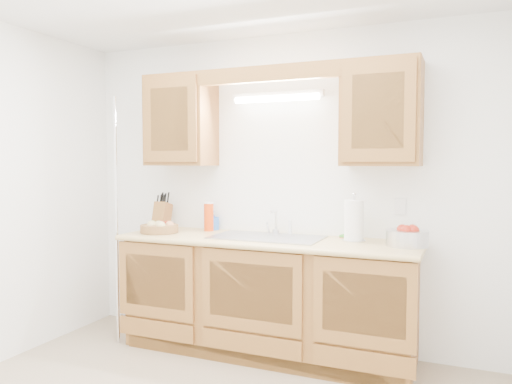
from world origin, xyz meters
The scene contains 17 objects.
room centered at (0.00, 0.00, 1.25)m, with size 3.52×3.50×2.50m.
base_cabinets centered at (0.00, 1.20, 0.44)m, with size 2.20×0.60×0.86m, color brown.
countertop centered at (0.00, 1.19, 0.88)m, with size 2.30×0.63×0.04m, color tan.
upper_cabinet_left centered at (-0.83, 1.33, 1.83)m, with size 0.55×0.33×0.75m, color brown.
upper_cabinet_right centered at (0.83, 1.33, 1.83)m, with size 0.55×0.33×0.75m, color brown.
valance centered at (0.00, 1.19, 2.14)m, with size 2.20×0.05×0.12m, color brown.
fluorescent_fixture centered at (0.00, 1.42, 2.00)m, with size 0.76×0.08×0.08m.
sink centered at (0.00, 1.21, 0.83)m, with size 0.84×0.46×0.36m.
wire_shelf_pole centered at (-1.20, 0.94, 1.00)m, with size 0.03×0.03×2.00m, color silver.
outlet_plate centered at (0.95, 1.49, 1.15)m, with size 0.08×0.01×0.12m, color white.
fruit_basket centered at (-0.92, 1.12, 0.94)m, with size 0.41×0.41×0.10m.
knife_block centered at (-1.03, 1.33, 1.02)m, with size 0.12×0.19×0.33m.
orange_canister centered at (-0.59, 1.37, 1.02)m, with size 0.10×0.10×0.24m.
soap_bottle centered at (-0.58, 1.43, 0.98)m, with size 0.07×0.08×0.16m, color blue.
sponge centered at (0.58, 1.44, 0.91)m, with size 0.13×0.10×0.02m.
paper_towel centered at (0.65, 1.29, 1.05)m, with size 0.18×0.18×0.36m.
apple_bowl centered at (1.03, 1.23, 0.96)m, with size 0.33×0.33×0.15m.
Camera 1 is at (1.39, -2.32, 1.48)m, focal length 35.00 mm.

